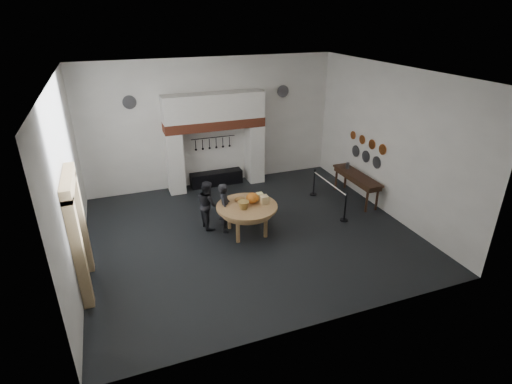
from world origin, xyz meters
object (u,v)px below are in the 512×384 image
object	(u,v)px
work_table	(247,207)
visitor_far	(208,204)
barrier_post_near	(345,207)
visitor_near	(225,208)
iron_range	(216,178)
side_table	(357,175)
barrier_post_far	(314,183)

from	to	relation	value
work_table	visitor_far	world-z (taller)	visitor_far
barrier_post_near	visitor_near	bearing A→B (deg)	169.00
iron_range	side_table	xyz separation A→B (m)	(4.10, -2.85, 0.62)
work_table	visitor_far	xyz separation A→B (m)	(-0.96, 0.74, -0.11)
iron_range	barrier_post_far	world-z (taller)	barrier_post_far
visitor_far	barrier_post_far	xyz separation A→B (m)	(3.99, 0.90, -0.28)
iron_range	visitor_far	xyz separation A→B (m)	(-1.05, -2.96, 0.48)
work_table	side_table	size ratio (longest dim) A/B	0.79
visitor_near	side_table	size ratio (longest dim) A/B	0.68
work_table	visitor_near	size ratio (longest dim) A/B	1.17
visitor_far	side_table	distance (m)	5.15
work_table	side_table	world-z (taller)	side_table
visitor_far	side_table	world-z (taller)	visitor_far
visitor_far	barrier_post_far	size ratio (longest dim) A/B	1.63
visitor_near	side_table	bearing A→B (deg)	-66.98
barrier_post_far	visitor_far	bearing A→B (deg)	-167.24
work_table	barrier_post_far	xyz separation A→B (m)	(3.03, 1.64, -0.39)
barrier_post_far	side_table	bearing A→B (deg)	-34.56
work_table	barrier_post_near	distance (m)	3.08
visitor_far	barrier_post_near	distance (m)	4.15
work_table	visitor_far	bearing A→B (deg)	142.43
side_table	barrier_post_far	distance (m)	1.47
barrier_post_near	barrier_post_far	xyz separation A→B (m)	(0.00, 2.00, 0.00)
iron_range	visitor_far	distance (m)	3.18
iron_range	side_table	size ratio (longest dim) A/B	0.86
barrier_post_near	barrier_post_far	bearing A→B (deg)	90.00
barrier_post_near	side_table	bearing A→B (deg)	46.06
visitor_near	barrier_post_far	distance (m)	3.83
visitor_near	visitor_far	world-z (taller)	visitor_near
barrier_post_far	barrier_post_near	bearing A→B (deg)	-90.00
work_table	barrier_post_near	xyz separation A→B (m)	(3.03, -0.36, -0.39)
visitor_near	barrier_post_near	xyz separation A→B (m)	(3.59, -0.70, -0.30)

